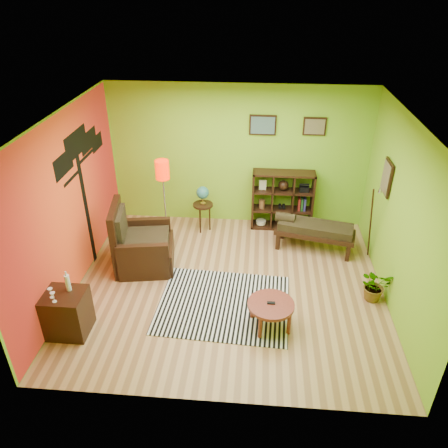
# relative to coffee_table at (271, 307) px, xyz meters

# --- Properties ---
(ground) EXTENTS (5.00, 5.00, 0.00)m
(ground) POSITION_rel_coffee_table_xyz_m (-0.67, 0.87, -0.36)
(ground) COLOR tan
(ground) RESTS_ON ground
(room_shell) EXTENTS (5.04, 4.54, 2.82)m
(room_shell) POSITION_rel_coffee_table_xyz_m (-0.76, 0.89, 1.44)
(room_shell) COLOR #82BF24
(room_shell) RESTS_ON ground
(zebra_rug) EXTENTS (2.10, 1.75, 0.01)m
(zebra_rug) POSITION_rel_coffee_table_xyz_m (-0.72, 0.41, -0.35)
(zebra_rug) COLOR silver
(zebra_rug) RESTS_ON ground
(coffee_table) EXTENTS (0.67, 0.67, 0.43)m
(coffee_table) POSITION_rel_coffee_table_xyz_m (0.00, 0.00, 0.00)
(coffee_table) COLOR maroon
(coffee_table) RESTS_ON ground
(armchair) EXTENTS (1.11, 1.11, 1.18)m
(armchair) POSITION_rel_coffee_table_xyz_m (-2.24, 1.35, 0.00)
(armchair) COLOR black
(armchair) RESTS_ON ground
(side_cabinet) EXTENTS (0.57, 0.52, 0.99)m
(side_cabinet) POSITION_rel_coffee_table_xyz_m (-2.87, -0.36, -0.02)
(side_cabinet) COLOR black
(side_cabinet) RESTS_ON ground
(floor_lamp) EXTENTS (0.25, 0.25, 1.68)m
(floor_lamp) POSITION_rel_coffee_table_xyz_m (-1.94, 2.11, 1.00)
(floor_lamp) COLOR silver
(floor_lamp) RESTS_ON ground
(globe_table) EXTENTS (0.39, 0.39, 0.95)m
(globe_table) POSITION_rel_coffee_table_xyz_m (-1.31, 2.64, 0.37)
(globe_table) COLOR black
(globe_table) RESTS_ON ground
(cube_shelf) EXTENTS (1.20, 0.35, 1.20)m
(cube_shelf) POSITION_rel_coffee_table_xyz_m (0.25, 2.90, 0.24)
(cube_shelf) COLOR black
(cube_shelf) RESTS_ON ground
(bench) EXTENTS (1.51, 0.82, 0.66)m
(bench) POSITION_rel_coffee_table_xyz_m (0.78, 2.14, 0.07)
(bench) COLOR black
(bench) RESTS_ON ground
(potted_plant) EXTENTS (0.59, 0.63, 0.41)m
(potted_plant) POSITION_rel_coffee_table_xyz_m (1.63, 0.75, -0.15)
(potted_plant) COLOR #26661E
(potted_plant) RESTS_ON ground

